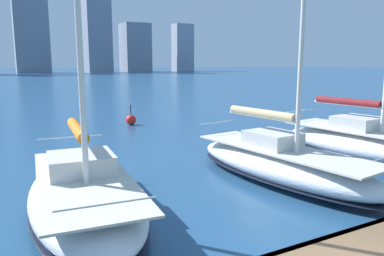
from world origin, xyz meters
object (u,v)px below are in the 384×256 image
object	(u,v)px
sailboat_maroon	(366,143)
sailboat_tan	(281,162)
sailboat_orange	(84,193)
channel_buoy	(131,120)

from	to	relation	value
sailboat_maroon	sailboat_tan	distance (m)	5.42
sailboat_orange	channel_buoy	xyz separation A→B (m)	(-6.38, -14.28, -0.30)
channel_buoy	sailboat_orange	bearing A→B (deg)	65.93
sailboat_tan	sailboat_orange	distance (m)	7.03
sailboat_orange	channel_buoy	size ratio (longest dim) A/B	7.58
sailboat_maroon	sailboat_orange	world-z (taller)	sailboat_orange
sailboat_tan	sailboat_orange	world-z (taller)	sailboat_tan
sailboat_orange	channel_buoy	bearing A→B (deg)	-114.07
sailboat_maroon	channel_buoy	xyz separation A→B (m)	(6.04, -13.96, -0.38)
sailboat_tan	channel_buoy	distance (m)	14.51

